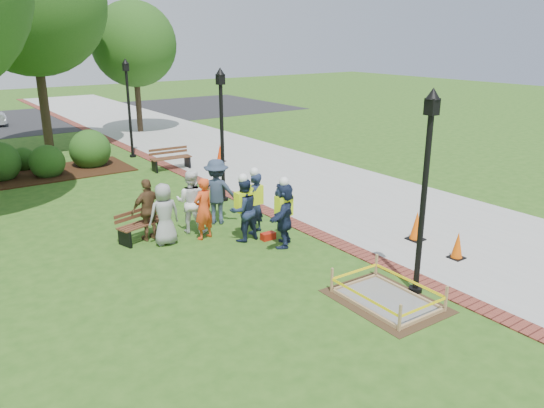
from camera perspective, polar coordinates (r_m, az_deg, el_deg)
ground at (r=12.96m, az=1.28°, el=-5.93°), size 100.00×100.00×0.00m
sidewalk at (r=23.54m, az=-3.49°, el=4.95°), size 6.00×60.00×0.02m
brick_edging at (r=22.04m, az=-10.68°, el=3.81°), size 0.50×60.00×0.03m
mulch_bed at (r=22.50m, az=-23.91°, el=2.88°), size 7.00×3.00×0.05m
parking_lot at (r=37.56m, az=-24.39°, el=8.21°), size 36.00×12.00×0.01m
wet_concrete_pad at (r=11.16m, az=12.24°, el=-9.13°), size 1.74×2.33×0.55m
bench_near at (r=14.49m, az=-13.55°, el=-2.73°), size 1.56×0.89×0.80m
bench_far at (r=21.79m, az=-10.79°, el=4.35°), size 1.65×0.64×0.87m
cone_front at (r=13.60m, az=19.33°, el=-4.29°), size 0.35×0.35×0.69m
cone_back at (r=14.47m, az=15.28°, el=-2.34°), size 0.41×0.41×0.81m
cone_far at (r=22.88m, az=-5.61°, el=5.44°), size 0.38×0.38×0.75m
toolbox at (r=14.11m, az=-0.42°, el=-3.47°), size 0.39×0.21×0.19m
lamp_near at (r=10.94m, az=16.17°, el=2.62°), size 0.28×0.28×4.26m
lamp_mid at (r=16.96m, az=-5.43°, el=8.42°), size 0.28×0.28×4.26m
lamp_far at (r=24.17m, az=-15.19°, el=10.66°), size 0.28×0.28×4.26m
tree_back at (r=26.57m, az=-24.53°, el=19.23°), size 6.40×6.40×9.80m
tree_right at (r=30.61m, az=-14.63°, el=16.30°), size 4.53×4.53×7.01m
shrub_b at (r=22.42m, az=-27.09°, el=2.34°), size 1.56×1.56×1.56m
shrub_c at (r=22.18m, az=-22.86°, el=2.75°), size 1.32×1.32×1.32m
shrub_d at (r=23.26m, az=-18.81°, el=3.85°), size 1.65×1.65×1.65m
shrub_e at (r=23.67m, az=-25.08°, el=3.35°), size 0.98×0.98×0.98m
casual_person_a at (r=13.87m, az=-11.51°, el=-1.09°), size 0.54×0.36×1.62m
casual_person_b at (r=14.07m, az=-7.39°, el=-0.52°), size 0.60×0.47×1.66m
casual_person_c at (r=14.57m, az=-8.68°, el=0.24°), size 0.65×0.65×1.75m
casual_person_d at (r=14.25m, az=-13.11°, el=-0.61°), size 0.56×0.38×1.66m
casual_person_e at (r=15.16m, az=-5.95°, el=1.32°), size 0.71×0.67×1.88m
hivis_worker_a at (r=13.46m, az=1.27°, el=-0.85°), size 0.62×0.62×1.83m
hivis_worker_b at (r=14.35m, az=-1.89°, el=0.35°), size 0.64×0.54×1.85m
hivis_worker_c at (r=13.82m, az=-3.09°, el=-0.39°), size 0.55×0.38×1.82m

